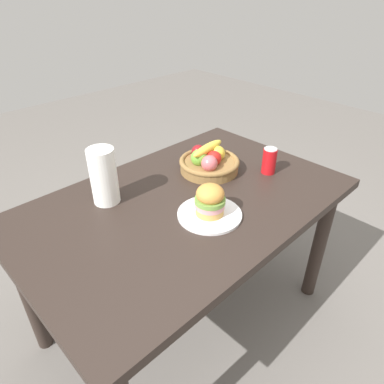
{
  "coord_description": "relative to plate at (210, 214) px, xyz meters",
  "views": [
    {
      "loc": [
        -0.84,
        -0.9,
        1.57
      ],
      "look_at": [
        -0.0,
        -0.05,
        0.81
      ],
      "focal_mm": 32.47,
      "sensor_mm": 36.0,
      "label": 1
    }
  ],
  "objects": [
    {
      "name": "ground_plane",
      "position": [
        0.01,
        0.15,
        -0.76
      ],
      "size": [
        8.0,
        8.0,
        0.0
      ],
      "primitive_type": "plane",
      "color": "slate"
    },
    {
      "name": "dining_table",
      "position": [
        0.01,
        0.15,
        -0.11
      ],
      "size": [
        1.4,
        0.9,
        0.75
      ],
      "color": "#2D231E",
      "rests_on": "ground_plane"
    },
    {
      "name": "plate",
      "position": [
        0.0,
        0.0,
        0.0
      ],
      "size": [
        0.26,
        0.26,
        0.01
      ],
      "primitive_type": "cylinder",
      "color": "white",
      "rests_on": "dining_table"
    },
    {
      "name": "sandwich",
      "position": [
        0.0,
        0.0,
        0.07
      ],
      "size": [
        0.12,
        0.12,
        0.13
      ],
      "color": "tan",
      "rests_on": "plate"
    },
    {
      "name": "soda_can",
      "position": [
        0.46,
        0.05,
        0.06
      ],
      "size": [
        0.07,
        0.07,
        0.13
      ],
      "color": "red",
      "rests_on": "dining_table"
    },
    {
      "name": "fruit_basket",
      "position": [
        0.27,
        0.26,
        0.04
      ],
      "size": [
        0.29,
        0.29,
        0.14
      ],
      "color": "olive",
      "rests_on": "dining_table"
    },
    {
      "name": "paper_towel_roll",
      "position": [
        -0.23,
        0.37,
        0.11
      ],
      "size": [
        0.11,
        0.11,
        0.24
      ],
      "primitive_type": "cylinder",
      "color": "white",
      "rests_on": "dining_table"
    }
  ]
}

